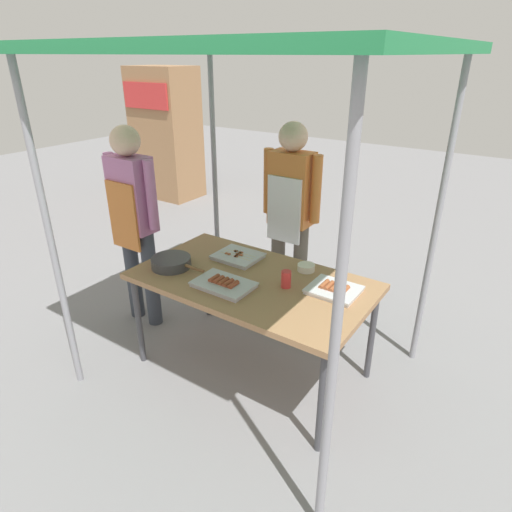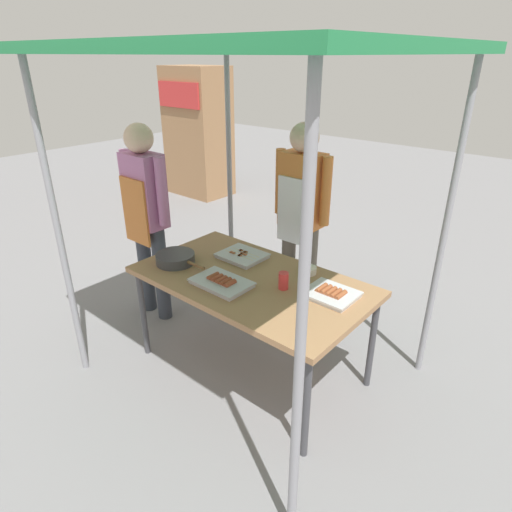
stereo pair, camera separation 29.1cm
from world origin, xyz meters
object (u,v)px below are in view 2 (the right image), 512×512
at_px(neighbor_stall_left, 198,132).
at_px(tray_grilled_sausages, 331,294).
at_px(tray_meat_skewers, 242,256).
at_px(customer_nearby, 146,208).
at_px(vendor_woman, 301,208).
at_px(drink_cup_near_edge, 283,281).
at_px(stall_table, 251,285).
at_px(tray_pork_links, 222,282).
at_px(cooking_wok, 176,258).
at_px(condiment_bowl, 308,270).

bearing_deg(neighbor_stall_left, tray_grilled_sausages, -33.23).
bearing_deg(tray_meat_skewers, customer_nearby, -168.49).
bearing_deg(vendor_woman, drink_cup_near_edge, 118.61).
height_order(stall_table, vendor_woman, vendor_woman).
bearing_deg(neighbor_stall_left, tray_pork_links, -40.94).
relative_size(tray_meat_skewers, drink_cup_near_edge, 2.89).
bearing_deg(tray_pork_links, drink_cup_near_edge, 34.06).
distance_m(stall_table, drink_cup_near_edge, 0.27).
distance_m(tray_grilled_sausages, tray_pork_links, 0.71).
relative_size(tray_meat_skewers, customer_nearby, 0.20).
height_order(tray_grilled_sausages, vendor_woman, vendor_woman).
bearing_deg(tray_meat_skewers, cooking_wok, -129.13).
relative_size(stall_table, neighbor_stall_left, 0.82).
xyz_separation_m(tray_pork_links, neighbor_stall_left, (-3.51, 3.04, 0.22)).
relative_size(stall_table, vendor_woman, 0.96).
height_order(tray_pork_links, cooking_wok, cooking_wok).
relative_size(drink_cup_near_edge, vendor_woman, 0.07).
height_order(cooking_wok, customer_nearby, customer_nearby).
relative_size(tray_meat_skewers, vendor_woman, 0.20).
xyz_separation_m(stall_table, tray_meat_skewers, (-0.27, 0.21, 0.07)).
bearing_deg(drink_cup_near_edge, stall_table, -172.75).
distance_m(vendor_woman, customer_nearby, 1.26).
distance_m(stall_table, tray_pork_links, 0.23).
bearing_deg(vendor_woman, neighbor_stall_left, -30.57).
distance_m(tray_meat_skewers, condiment_bowl, 0.52).
bearing_deg(stall_table, cooking_wok, -163.34).
distance_m(tray_meat_skewers, tray_pork_links, 0.44).
bearing_deg(cooking_wok, tray_meat_skewers, 50.87).
bearing_deg(neighbor_stall_left, vendor_woman, -30.57).
distance_m(vendor_woman, neighbor_stall_left, 3.95).
bearing_deg(tray_pork_links, vendor_woman, 95.79).
xyz_separation_m(tray_grilled_sausages, vendor_woman, (-0.73, 0.70, 0.22)).
bearing_deg(cooking_wok, tray_grilled_sausages, 15.71).
xyz_separation_m(tray_meat_skewers, cooking_wok, (-0.31, -0.38, 0.02)).
xyz_separation_m(stall_table, tray_grilled_sausages, (0.54, 0.14, 0.07)).
bearing_deg(condiment_bowl, tray_pork_links, -123.19).
bearing_deg(tray_grilled_sausages, drink_cup_near_edge, -159.32).
distance_m(cooking_wok, vendor_woman, 1.10).
relative_size(tray_meat_skewers, tray_pork_links, 0.85).
relative_size(tray_grilled_sausages, tray_pork_links, 0.81).
bearing_deg(neighbor_stall_left, customer_nearby, -49.13).
bearing_deg(cooking_wok, stall_table, 16.66).
distance_m(tray_pork_links, vendor_woman, 1.06).
relative_size(stall_table, cooking_wok, 3.63).
relative_size(condiment_bowl, neighbor_stall_left, 0.06).
height_order(stall_table, neighbor_stall_left, neighbor_stall_left).
height_order(condiment_bowl, vendor_woman, vendor_woman).
xyz_separation_m(stall_table, vendor_woman, (-0.19, 0.84, 0.29)).
xyz_separation_m(stall_table, tray_pork_links, (-0.09, -0.19, 0.07)).
xyz_separation_m(tray_meat_skewers, drink_cup_near_edge, (0.51, -0.17, 0.04)).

